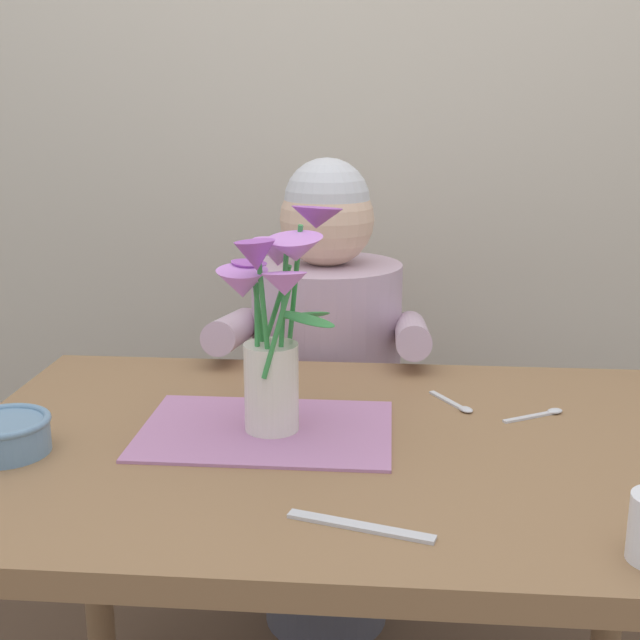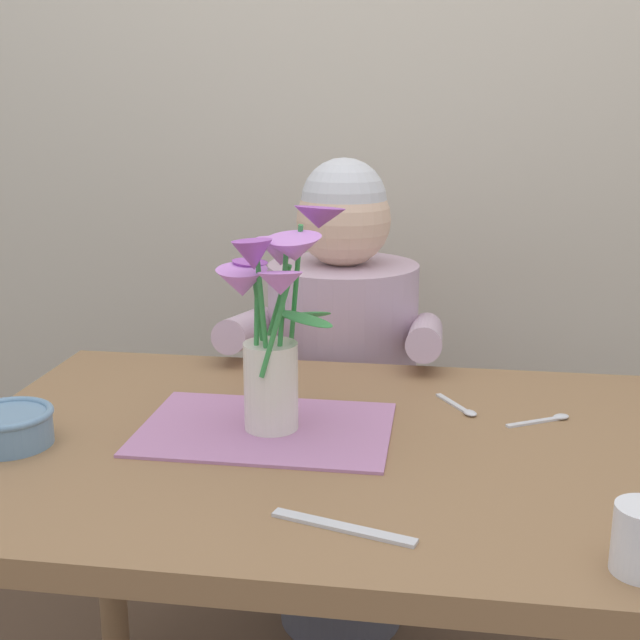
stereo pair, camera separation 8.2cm
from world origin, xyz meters
The scene contains 9 objects.
wood_panel_backdrop centered at (0.00, 1.05, 1.25)m, with size 4.00×0.10×2.50m, color beige.
dining_table centered at (0.00, 0.00, 0.64)m, with size 1.20×0.80×0.74m.
seated_person centered at (-0.07, 0.62, 0.56)m, with size 0.45×0.47×1.14m.
striped_placemat centered at (-0.12, 0.03, 0.74)m, with size 0.40×0.28×0.01m, color #B275A3.
flower_vase centered at (-0.10, 0.04, 0.94)m, with size 0.21×0.26×0.35m.
ceramic_bowl centered at (-0.49, -0.09, 0.77)m, with size 0.14×0.14×0.06m.
dinner_knife centered at (0.05, -0.27, 0.74)m, with size 0.19×0.02×0.01m, color silver.
spoon_0 centered at (0.34, 0.13, 0.74)m, with size 0.11×0.07×0.01m.
spoon_2 centered at (0.20, 0.16, 0.74)m, with size 0.07×0.11×0.01m.
Camera 1 is at (0.07, -1.20, 1.25)m, focal length 46.50 mm.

